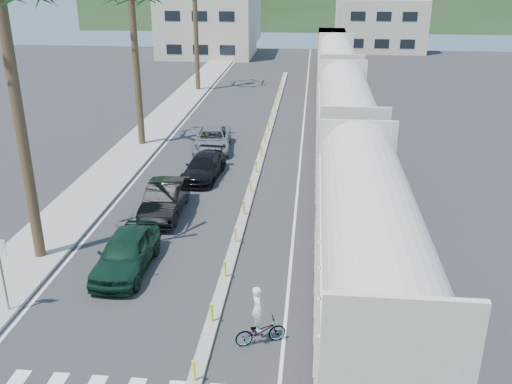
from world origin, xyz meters
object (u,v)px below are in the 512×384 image
(car_second, at_px, (165,199))
(cyclist, at_px, (260,326))
(street_sign, at_px, (0,264))
(car_lead, at_px, (126,252))

(car_second, height_order, cyclist, cyclist)
(street_sign, relative_size, car_second, 0.62)
(car_second, distance_m, cyclist, 11.27)
(car_lead, relative_size, cyclist, 2.25)
(cyclist, bearing_deg, street_sign, 63.01)
(car_second, xyz_separation_m, cyclist, (5.61, -9.77, -0.14))
(car_lead, bearing_deg, car_second, 88.47)
(street_sign, xyz_separation_m, car_second, (3.42, 8.95, -1.18))
(car_lead, xyz_separation_m, cyclist, (5.78, -4.21, -0.15))
(street_sign, bearing_deg, cyclist, -5.17)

